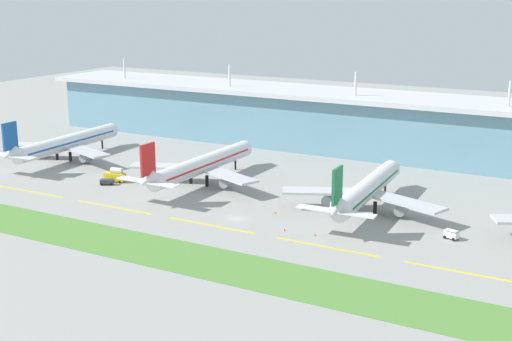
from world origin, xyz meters
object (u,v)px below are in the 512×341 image
(pushback_tug, at_px, (107,182))
(safety_cone_nose_front, at_px, (315,234))
(fuel_truck, at_px, (115,175))
(safety_cone_right_wingtip, at_px, (275,212))
(baggage_cart, at_px, (451,235))
(safety_cone_left_wingtip, at_px, (284,230))
(airliner_far_middle, at_px, (366,190))
(airliner_near_middle, at_px, (201,165))
(airliner_nearest, at_px, (65,143))

(pushback_tug, bearing_deg, safety_cone_nose_front, -8.42)
(fuel_truck, distance_m, safety_cone_right_wingtip, 62.79)
(baggage_cart, xyz_separation_m, safety_cone_left_wingtip, (-40.46, -14.99, -0.91))
(airliner_far_middle, height_order, safety_cone_nose_front, airliner_far_middle)
(airliner_near_middle, distance_m, airliner_far_middle, 57.96)
(baggage_cart, bearing_deg, safety_cone_left_wingtip, -159.67)
(airliner_nearest, xyz_separation_m, airliner_near_middle, (63.45, -3.77, 0.00))
(airliner_far_middle, relative_size, safety_cone_nose_front, 86.93)
(airliner_nearest, height_order, pushback_tug, airliner_nearest)
(airliner_near_middle, height_order, airliner_far_middle, same)
(baggage_cart, distance_m, safety_cone_left_wingtip, 43.16)
(fuel_truck, bearing_deg, airliner_far_middle, 6.85)
(airliner_far_middle, height_order, safety_cone_left_wingtip, airliner_far_middle)
(airliner_far_middle, xyz_separation_m, safety_cone_right_wingtip, (-22.01, -14.74, -6.10))
(airliner_near_middle, bearing_deg, safety_cone_nose_front, -27.42)
(airliner_far_middle, xyz_separation_m, safety_cone_nose_front, (-4.23, -26.34, -6.10))
(pushback_tug, xyz_separation_m, fuel_truck, (-0.08, 4.30, 1.16))
(airliner_near_middle, xyz_separation_m, safety_cone_right_wingtip, (35.93, -16.26, -6.10))
(pushback_tug, height_order, fuel_truck, fuel_truck)
(safety_cone_nose_front, height_order, safety_cone_right_wingtip, same)
(pushback_tug, xyz_separation_m, safety_cone_left_wingtip, (71.63, -12.39, -0.75))
(safety_cone_left_wingtip, relative_size, safety_cone_nose_front, 1.00)
(safety_cone_left_wingtip, xyz_separation_m, safety_cone_nose_front, (8.66, 0.51, 0.00))
(pushback_tug, relative_size, safety_cone_right_wingtip, 7.16)
(airliner_far_middle, height_order, safety_cone_right_wingtip, airliner_far_middle)
(baggage_cart, height_order, safety_cone_right_wingtip, baggage_cart)
(airliner_nearest, bearing_deg, airliner_near_middle, -3.40)
(airliner_nearest, height_order, baggage_cart, airliner_nearest)
(safety_cone_right_wingtip, bearing_deg, airliner_nearest, 168.61)
(safety_cone_left_wingtip, bearing_deg, pushback_tug, 170.19)
(fuel_truck, relative_size, safety_cone_left_wingtip, 10.77)
(pushback_tug, height_order, baggage_cart, baggage_cart)
(safety_cone_nose_front, bearing_deg, pushback_tug, 171.58)
(airliner_near_middle, bearing_deg, fuel_truck, -156.34)
(airliner_near_middle, distance_m, baggage_cart, 86.71)
(fuel_truck, height_order, safety_cone_right_wingtip, fuel_truck)
(airliner_nearest, distance_m, baggage_cart, 150.04)
(safety_cone_nose_front, bearing_deg, airliner_nearest, 164.89)
(safety_cone_nose_front, relative_size, safety_cone_right_wingtip, 1.00)
(airliner_nearest, height_order, fuel_truck, airliner_nearest)
(pushback_tug, bearing_deg, safety_cone_left_wingtip, -9.81)
(airliner_near_middle, bearing_deg, airliner_far_middle, -1.51)
(safety_cone_left_wingtip, relative_size, safety_cone_right_wingtip, 1.00)
(pushback_tug, distance_m, safety_cone_nose_front, 81.17)
(fuel_truck, bearing_deg, pushback_tug, -88.90)
(airliner_nearest, distance_m, airliner_near_middle, 63.56)
(baggage_cart, relative_size, safety_cone_left_wingtip, 5.69)
(pushback_tug, relative_size, fuel_truck, 0.66)
(airliner_near_middle, height_order, safety_cone_right_wingtip, airliner_near_middle)
(airliner_nearest, height_order, airliner_near_middle, same)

